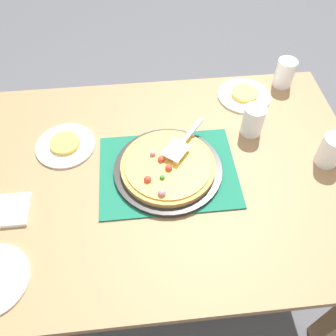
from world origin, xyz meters
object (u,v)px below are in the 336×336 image
at_px(pizza, 168,166).
at_px(napkin_stack, 10,210).
at_px(cup_near, 331,150).
at_px(served_slice_right, 65,143).
at_px(cup_corner, 253,121).
at_px(served_slice_left, 245,93).
at_px(plate_near_left, 244,96).
at_px(plate_far_right, 66,146).
at_px(cup_far, 285,73).
at_px(pizza_pan, 168,169).
at_px(pizza_server, 183,141).

relative_size(pizza, napkin_stack, 2.75).
bearing_deg(cup_near, napkin_stack, -174.85).
xyz_separation_m(served_slice_right, cup_corner, (0.71, 0.00, 0.04)).
relative_size(served_slice_right, napkin_stack, 0.92).
xyz_separation_m(served_slice_left, cup_near, (0.21, -0.38, 0.04)).
height_order(plate_near_left, plate_far_right, same).
relative_size(pizza, plate_far_right, 1.50).
height_order(pizza, served_slice_right, pizza).
distance_m(served_slice_left, cup_far, 0.20).
bearing_deg(plate_near_left, plate_far_right, -164.12).
height_order(plate_near_left, napkin_stack, napkin_stack).
xyz_separation_m(plate_near_left, plate_far_right, (-0.73, -0.21, 0.00)).
bearing_deg(plate_near_left, served_slice_right, -164.12).
distance_m(plate_far_right, napkin_stack, 0.31).
xyz_separation_m(pizza, napkin_stack, (-0.52, -0.11, -0.03)).
xyz_separation_m(pizza, plate_far_right, (-0.37, 0.16, -0.03)).
bearing_deg(pizza, cup_corner, 25.54).
height_order(pizza_pan, pizza_server, pizza_server).
distance_m(pizza_pan, cup_near, 0.57).
xyz_separation_m(plate_far_right, napkin_stack, (-0.16, -0.27, 0.00)).
distance_m(plate_near_left, served_slice_right, 0.76).
bearing_deg(napkin_stack, cup_corner, 17.44).
xyz_separation_m(plate_near_left, served_slice_right, (-0.73, -0.21, 0.01)).
height_order(plate_near_left, cup_near, cup_near).
bearing_deg(served_slice_left, served_slice_right, -164.12).
relative_size(cup_corner, napkin_stack, 1.00).
bearing_deg(plate_far_right, cup_corner, 0.31).
distance_m(served_slice_right, cup_near, 0.95).
distance_m(pizza, cup_near, 0.57).
bearing_deg(napkin_stack, cup_far, 26.70).
bearing_deg(plate_far_right, served_slice_right, 0.00).
bearing_deg(served_slice_left, pizza, -134.71).
xyz_separation_m(pizza, cup_near, (0.57, -0.01, 0.03)).
bearing_deg(pizza_server, pizza, -128.69).
bearing_deg(cup_far, pizza_pan, -141.83).
distance_m(pizza_pan, served_slice_left, 0.51).
height_order(plate_far_right, served_slice_right, served_slice_right).
relative_size(pizza, cup_near, 2.75).
bearing_deg(cup_corner, pizza_server, -163.06).
bearing_deg(pizza, napkin_stack, -168.20).
relative_size(plate_far_right, served_slice_left, 2.00).
height_order(pizza_pan, served_slice_right, served_slice_right).
bearing_deg(cup_near, pizza_server, 170.13).
bearing_deg(served_slice_right, cup_corner, 0.31).
distance_m(served_slice_left, napkin_stack, 1.00).
xyz_separation_m(served_slice_right, cup_near, (0.94, -0.17, 0.04)).
distance_m(plate_near_left, cup_near, 0.43).
height_order(pizza, plate_near_left, pizza).
bearing_deg(cup_corner, pizza, -154.46).
bearing_deg(plate_near_left, pizza_pan, -134.74).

